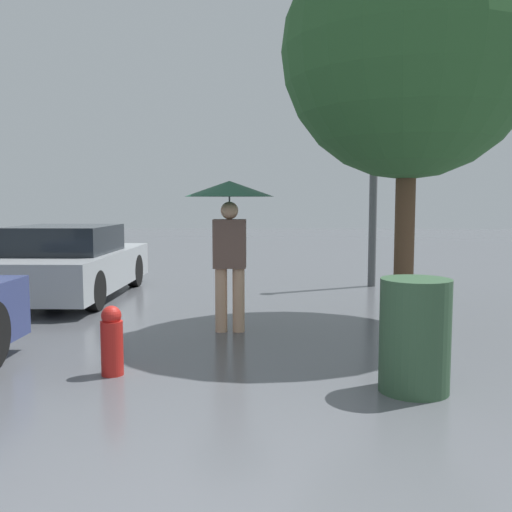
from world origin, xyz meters
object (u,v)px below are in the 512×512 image
Objects in this scene: street_lamp at (374,166)px; trash_bin at (415,335)px; fire_hydrant at (112,341)px; tree at (409,52)px; pedestrian at (229,211)px; parked_car_farthest at (69,264)px.

street_lamp is 6.17m from trash_bin.
trash_bin is 1.48× the size of fire_hydrant.
pedestrian is at bearing -167.36° from tree.
pedestrian reaches higher than parked_car_farthest.
street_lamp is 6.29× the size of fire_hydrant.
tree is 3.95m from trash_bin.
pedestrian is 0.47× the size of parked_car_farthest.
pedestrian is at bearing -121.94° from street_lamp.
street_lamp is (5.15, 1.37, 1.66)m from parked_car_farthest.
pedestrian is 4.50m from street_lamp.
trash_bin is (4.49, -4.51, -0.08)m from parked_car_farthest.
pedestrian is at bearing 128.55° from trash_bin.
pedestrian reaches higher than trash_bin.
trash_bin is at bearing -7.87° from fire_hydrant.
parked_car_farthest is at bearing 114.31° from fire_hydrant.
fire_hydrant is at bearing 172.13° from trash_bin.
parked_car_farthest is 4.56m from fire_hydrant.
tree reaches higher than street_lamp.
parked_car_farthest reaches higher than trash_bin.
tree reaches higher than trash_bin.
fire_hydrant is (1.87, -4.15, -0.24)m from parked_car_farthest.
tree is at bearing 79.29° from trash_bin.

